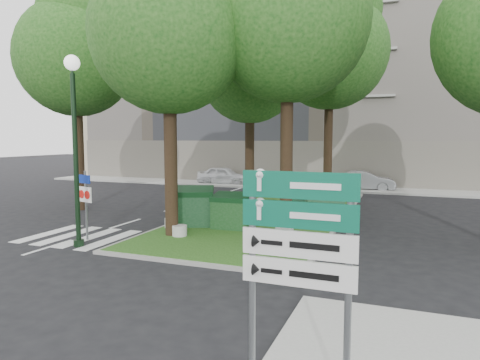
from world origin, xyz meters
The scene contains 24 objects.
ground centered at (0.00, 0.00, 0.00)m, with size 120.00×120.00×0.00m, color black.
median_island centered at (0.50, 8.00, 0.06)m, with size 6.00×16.00×0.12m, color #1C4614.
median_kerb centered at (0.50, 8.00, 0.05)m, with size 6.30×16.30×0.10m, color gray.
building_sidewalk centered at (0.00, 18.50, 0.06)m, with size 42.00×3.00×0.12m, color #999993.
zebra_crossing centered at (-3.75, 1.50, 0.01)m, with size 5.00×3.00×0.01m, color silver.
apartment_building centered at (0.00, 26.00, 8.00)m, with size 41.00×12.00×16.00m, color #BFB88F.
tree_median_near_left centered at (-1.41, 2.56, 7.32)m, with size 5.20×5.20×10.53m.
tree_median_near_right centered at (2.09, 4.56, 7.99)m, with size 5.60×5.60×11.46m.
tree_median_mid centered at (-0.91, 9.06, 6.98)m, with size 4.80×4.80×9.99m.
tree_median_far centered at (2.29, 12.06, 8.32)m, with size 5.80×5.80×11.93m.
tree_street_left centered at (-8.41, 6.06, 7.65)m, with size 5.40×5.40×11.00m.
dumpster_a centered at (-1.58, 4.19, 0.83)m, with size 1.89×1.63×1.48m.
dumpster_b centered at (0.02, 4.25, 0.75)m, with size 1.45×1.05×1.31m.
dumpster_c centered at (1.62, 9.16, 0.75)m, with size 1.69×1.46×1.31m.
dumpster_d centered at (3.00, 6.60, 0.78)m, with size 1.74×1.46×1.39m.
bollard_left centered at (-2.10, 3.50, 0.30)m, with size 0.50×0.50×0.36m, color #9F9F9A.
bollard_right centered at (2.35, 3.04, 0.33)m, with size 0.59×0.59×0.42m, color gray.
bollard_mid centered at (-1.16, 2.44, 0.30)m, with size 0.50×0.50×0.36m, color #AFAEAA.
litter_bin centered at (3.20, 12.59, 0.49)m, with size 0.42×0.42×0.73m, color #C59117.
street_lamp centered at (-3.70, 0.44, 3.75)m, with size 0.48×0.48×5.96m.
traffic_sign_pole centered at (-4.07, 1.26, 1.51)m, with size 0.69×0.24×2.35m.
directional_sign centered at (4.70, -5.00, 2.06)m, with size 1.46×0.09×2.92m.
car_white centered at (-6.47, 18.59, 0.66)m, with size 1.56×3.89×1.32m, color silver.
car_silver centered at (3.50, 18.66, 0.63)m, with size 1.34×3.84×1.26m, color #979A9E.
Camera 1 is at (5.90, -10.15, 3.46)m, focal length 32.00 mm.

